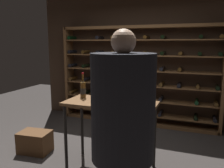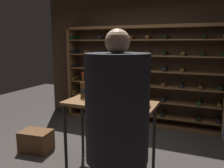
{
  "view_description": "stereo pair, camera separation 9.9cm",
  "coord_description": "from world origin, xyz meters",
  "px_view_note": "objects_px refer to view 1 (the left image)",
  "views": [
    {
      "loc": [
        1.24,
        -2.88,
        1.72
      ],
      "look_at": [
        0.07,
        0.18,
        1.14
      ],
      "focal_mm": 37.15,
      "sensor_mm": 36.0,
      "label": 1
    },
    {
      "loc": [
        1.34,
        -2.84,
        1.72
      ],
      "look_at": [
        0.07,
        0.18,
        1.14
      ],
      "focal_mm": 37.15,
      "sensor_mm": 36.0,
      "label": 2
    }
  ],
  "objects_px": {
    "wine_crate": "(35,142)",
    "wine_bottle_gold_foil": "(83,89)",
    "wine_glass_stemmed_right": "(121,92)",
    "wine_rack": "(137,76)",
    "tasting_table": "(110,110)",
    "wine_bottle_black_capsule": "(147,95)",
    "person_bystander_red_print": "(123,133)",
    "wine_bottle_amber_reserve": "(108,91)"
  },
  "relations": [
    {
      "from": "person_bystander_red_print",
      "to": "wine_bottle_amber_reserve",
      "type": "bearing_deg",
      "value": -31.74
    },
    {
      "from": "tasting_table",
      "to": "wine_bottle_gold_foil",
      "type": "distance_m",
      "value": 0.52
    },
    {
      "from": "wine_rack",
      "to": "wine_bottle_gold_foil",
      "type": "bearing_deg",
      "value": -99.33
    },
    {
      "from": "wine_glass_stemmed_right",
      "to": "wine_crate",
      "type": "bearing_deg",
      "value": -171.58
    },
    {
      "from": "tasting_table",
      "to": "wine_crate",
      "type": "relative_size",
      "value": 2.56
    },
    {
      "from": "wine_crate",
      "to": "wine_bottle_gold_foil",
      "type": "bearing_deg",
      "value": 5.38
    },
    {
      "from": "wine_bottle_black_capsule",
      "to": "wine_crate",
      "type": "bearing_deg",
      "value": -178.58
    },
    {
      "from": "wine_rack",
      "to": "wine_bottle_black_capsule",
      "type": "xyz_separation_m",
      "value": [
        0.63,
        -1.88,
        0.04
      ]
    },
    {
      "from": "wine_bottle_gold_foil",
      "to": "wine_bottle_black_capsule",
      "type": "bearing_deg",
      "value": -2.17
    },
    {
      "from": "wine_crate",
      "to": "wine_glass_stemmed_right",
      "type": "xyz_separation_m",
      "value": [
        1.37,
        0.2,
        0.88
      ]
    },
    {
      "from": "wine_rack",
      "to": "wine_bottle_amber_reserve",
      "type": "xyz_separation_m",
      "value": [
        0.05,
        -1.78,
        0.03
      ]
    },
    {
      "from": "wine_rack",
      "to": "wine_bottle_gold_foil",
      "type": "xyz_separation_m",
      "value": [
        -0.3,
        -1.85,
        0.04
      ]
    },
    {
      "from": "wine_rack",
      "to": "person_bystander_red_print",
      "type": "bearing_deg",
      "value": -77.16
    },
    {
      "from": "tasting_table",
      "to": "wine_glass_stemmed_right",
      "type": "relative_size",
      "value": 9.17
    },
    {
      "from": "person_bystander_red_print",
      "to": "wine_crate",
      "type": "bearing_deg",
      "value": 0.03
    },
    {
      "from": "wine_bottle_gold_foil",
      "to": "wine_glass_stemmed_right",
      "type": "distance_m",
      "value": 0.54
    },
    {
      "from": "tasting_table",
      "to": "wine_crate",
      "type": "bearing_deg",
      "value": 179.7
    },
    {
      "from": "person_bystander_red_print",
      "to": "wine_bottle_black_capsule",
      "type": "bearing_deg",
      "value": -55.51
    },
    {
      "from": "tasting_table",
      "to": "wine_bottle_gold_foil",
      "type": "relative_size",
      "value": 3.34
    },
    {
      "from": "person_bystander_red_print",
      "to": "wine_glass_stemmed_right",
      "type": "bearing_deg",
      "value": -39.02
    },
    {
      "from": "wine_bottle_amber_reserve",
      "to": "wine_bottle_gold_foil",
      "type": "bearing_deg",
      "value": -168.86
    },
    {
      "from": "wine_bottle_amber_reserve",
      "to": "wine_glass_stemmed_right",
      "type": "bearing_deg",
      "value": 17.22
    },
    {
      "from": "person_bystander_red_print",
      "to": "wine_bottle_gold_foil",
      "type": "distance_m",
      "value": 1.56
    },
    {
      "from": "person_bystander_red_print",
      "to": "wine_bottle_black_capsule",
      "type": "distance_m",
      "value": 1.17
    },
    {
      "from": "wine_bottle_gold_foil",
      "to": "wine_glass_stemmed_right",
      "type": "relative_size",
      "value": 2.75
    },
    {
      "from": "wine_crate",
      "to": "wine_bottle_gold_foil",
      "type": "xyz_separation_m",
      "value": [
        0.84,
        0.08,
        0.91
      ]
    },
    {
      "from": "tasting_table",
      "to": "wine_bottle_black_capsule",
      "type": "relative_size",
      "value": 3.43
    },
    {
      "from": "wine_bottle_gold_foil",
      "to": "wine_crate",
      "type": "bearing_deg",
      "value": -174.62
    },
    {
      "from": "tasting_table",
      "to": "wine_bottle_gold_foil",
      "type": "bearing_deg",
      "value": 169.25
    },
    {
      "from": "wine_crate",
      "to": "wine_bottle_gold_foil",
      "type": "relative_size",
      "value": 1.3
    },
    {
      "from": "wine_crate",
      "to": "wine_bottle_amber_reserve",
      "type": "height_order",
      "value": "wine_bottle_amber_reserve"
    },
    {
      "from": "wine_bottle_amber_reserve",
      "to": "wine_bottle_gold_foil",
      "type": "height_order",
      "value": "wine_bottle_gold_foil"
    },
    {
      "from": "wine_rack",
      "to": "wine_bottle_gold_foil",
      "type": "height_order",
      "value": "wine_rack"
    },
    {
      "from": "wine_bottle_gold_foil",
      "to": "wine_glass_stemmed_right",
      "type": "xyz_separation_m",
      "value": [
        0.53,
        0.12,
        -0.03
      ]
    },
    {
      "from": "wine_crate",
      "to": "wine_bottle_gold_foil",
      "type": "distance_m",
      "value": 1.24
    },
    {
      "from": "wine_bottle_black_capsule",
      "to": "person_bystander_red_print",
      "type": "bearing_deg",
      "value": -86.9
    },
    {
      "from": "person_bystander_red_print",
      "to": "wine_bottle_black_capsule",
      "type": "xyz_separation_m",
      "value": [
        -0.06,
        1.17,
        0.07
      ]
    },
    {
      "from": "wine_glass_stemmed_right",
      "to": "wine_bottle_gold_foil",
      "type": "bearing_deg",
      "value": -166.83
    },
    {
      "from": "wine_bottle_black_capsule",
      "to": "wine_glass_stemmed_right",
      "type": "xyz_separation_m",
      "value": [
        -0.41,
        0.16,
        -0.03
      ]
    },
    {
      "from": "wine_bottle_black_capsule",
      "to": "wine_bottle_amber_reserve",
      "type": "relative_size",
      "value": 1.08
    },
    {
      "from": "person_bystander_red_print",
      "to": "wine_bottle_gold_foil",
      "type": "relative_size",
      "value": 4.97
    },
    {
      "from": "wine_rack",
      "to": "person_bystander_red_print",
      "type": "distance_m",
      "value": 3.12
    }
  ]
}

